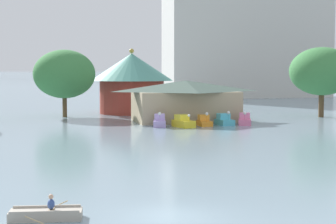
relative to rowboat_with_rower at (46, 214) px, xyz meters
The scene contains 12 objects.
ground_plane 5.50m from the rowboat_with_rower, ahead, with size 2000.00×2000.00×0.00m, color gray.
rowboat_with_rower is the anchor object (origin of this frame).
pedal_boat_lavender 40.59m from the rowboat_with_rower, 70.57° to the left, with size 1.93×2.90×1.75m.
pedal_boat_yellow 40.37m from the rowboat_with_rower, 66.72° to the left, with size 2.25×3.23×1.55m.
pedal_boat_orange 42.25m from the rowboat_with_rower, 63.80° to the left, with size 1.37×2.31×1.64m.
pedal_boat_cyan 43.76m from the rowboat_with_rower, 61.00° to the left, with size 1.84×2.66×1.71m.
pedal_boat_pink 44.80m from the rowboat_with_rower, 58.15° to the left, with size 2.18×2.81×1.62m.
boathouse 47.36m from the rowboat_with_rower, 67.68° to the left, with size 13.31×8.92×5.09m.
green_roof_pavilion 59.89m from the rowboat_with_rower, 76.75° to the left, with size 11.99×11.99×9.45m.
shoreline_tree_mid 54.32m from the rowboat_with_rower, 86.02° to the left, with size 8.35×8.35×9.10m.
shoreline_tree_right 59.39m from the rowboat_with_rower, 50.65° to the left, with size 8.72×8.72×9.43m.
background_building_block 109.31m from the rowboat_with_rower, 64.52° to the left, with size 37.45×12.25×25.39m.
Camera 1 is at (-5.93, -24.95, 6.67)m, focal length 62.12 mm.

